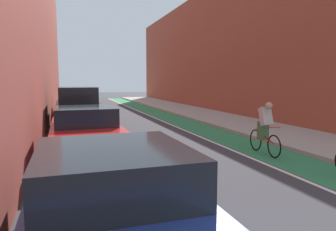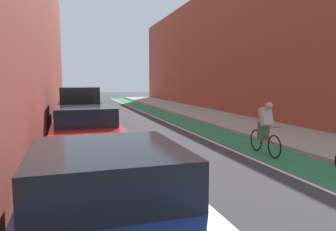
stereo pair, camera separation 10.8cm
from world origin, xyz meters
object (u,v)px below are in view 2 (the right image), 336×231
parked_sedan_yellow_cab (77,104)px  cyclist_mid (265,128)px  parked_suv_black (79,107)px  parked_sedan_red (85,132)px  parked_sedan_blue (107,207)px

parked_sedan_yellow_cab → cyclist_mid: 13.98m
parked_suv_black → cyclist_mid: bearing=-53.5°
parked_sedan_yellow_cab → cyclist_mid: (5.30, -12.94, 0.02)m
parked_sedan_red → parked_suv_black: size_ratio=0.91×
parked_sedan_blue → parked_sedan_yellow_cab: size_ratio=0.91×
parked_suv_black → parked_sedan_yellow_cab: parked_suv_black is taller
parked_sedan_yellow_cab → parked_suv_black: bearing=-90.0°
parked_sedan_blue → parked_suv_black: (0.00, 11.74, 0.23)m
parked_sedan_blue → parked_sedan_yellow_cab: (-0.00, 17.53, 0.00)m
parked_suv_black → cyclist_mid: 8.90m
cyclist_mid → parked_sedan_blue: bearing=-139.1°
cyclist_mid → parked_sedan_yellow_cab: bearing=112.3°
parked_sedan_yellow_cab → parked_sedan_blue: bearing=-90.0°
parked_suv_black → parked_sedan_yellow_cab: 5.80m
parked_sedan_blue → parked_sedan_yellow_cab: 17.53m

